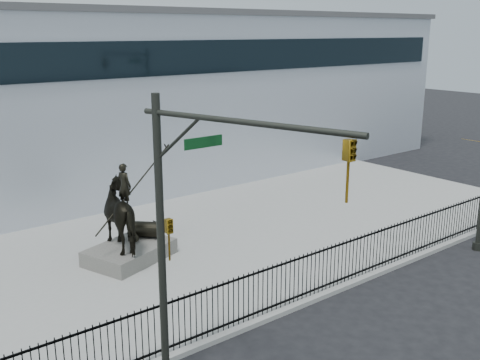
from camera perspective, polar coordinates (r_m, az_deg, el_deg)
ground at (r=18.29m, az=12.46°, el=-12.24°), size 120.00×120.00×0.00m
plaza at (r=22.86m, az=-1.24°, el=-5.99°), size 30.00×12.00×0.15m
building at (r=32.89m, az=-15.25°, el=7.90°), size 44.00×14.00×9.00m
picket_fence at (r=18.63m, az=9.62°, el=-8.49°), size 22.10×0.10×1.50m
statue_plinth at (r=20.97m, az=-11.14°, el=-7.23°), size 3.48×2.91×0.56m
equestrian_statue at (r=20.51m, az=-11.23°, el=-3.43°), size 3.63×2.88×3.23m
traffic_signal_left at (r=11.99m, az=-5.03°, el=-5.70°), size 1.52×4.84×7.00m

